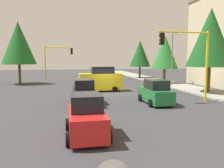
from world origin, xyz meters
TOP-DOWN VIEW (x-y plane):
  - ground_plane at (0.00, 0.00)m, footprint 120.00×120.00m
  - sidewalk_kerb at (-5.00, 10.50)m, footprint 80.00×4.00m
  - lane_arrow_near at (11.51, -3.00)m, footprint 2.40×1.10m
  - traffic_signal_far_right at (-14.00, -5.69)m, footprint 0.36×4.59m
  - traffic_signal_near_left at (6.00, 5.74)m, footprint 0.36×4.59m
  - street_lamp_curbside at (-3.61, 9.20)m, footprint 2.15×0.28m
  - tree_roadside_far at (-18.00, 9.50)m, footprint 3.94×3.94m
  - tree_roadside_near at (2.00, 10.50)m, footprint 4.85×4.85m
  - tree_opposite_side at (-12.00, -11.00)m, footprint 4.95×4.95m
  - tree_roadside_mid at (-8.00, 10.00)m, footprint 3.91×3.91m
  - delivery_van_yellow at (-2.00, -0.46)m, footprint 2.22×4.80m
  - car_green at (6.28, 2.79)m, footprint 4.00×1.96m
  - car_black at (5.08, -2.90)m, footprint 4.15×2.02m
  - car_red at (13.07, -3.42)m, footprint 3.64×1.93m

SIDE VIEW (x-z plane):
  - ground_plane at x=0.00m, z-range 0.00..0.00m
  - lane_arrow_near at x=11.51m, z-range -0.54..0.56m
  - sidewalk_kerb at x=-5.00m, z-range 0.00..0.15m
  - car_red at x=13.07m, z-range -0.09..1.88m
  - car_green at x=6.28m, z-range -0.09..1.88m
  - car_black at x=5.08m, z-range -0.09..1.89m
  - delivery_van_yellow at x=-2.00m, z-range -0.11..2.67m
  - traffic_signal_far_right at x=-14.00m, z-range 1.17..6.80m
  - traffic_signal_near_left at x=6.00m, z-range 1.22..7.20m
  - street_lamp_curbside at x=-3.61m, z-range 0.85..7.85m
  - tree_roadside_mid at x=-8.00m, z-range 1.11..8.23m
  - tree_roadside_far at x=-18.00m, z-range 1.12..8.29m
  - tree_roadside_near at x=2.00m, z-range 1.40..10.30m
  - tree_opposite_side at x=-12.00m, z-range 1.43..10.51m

